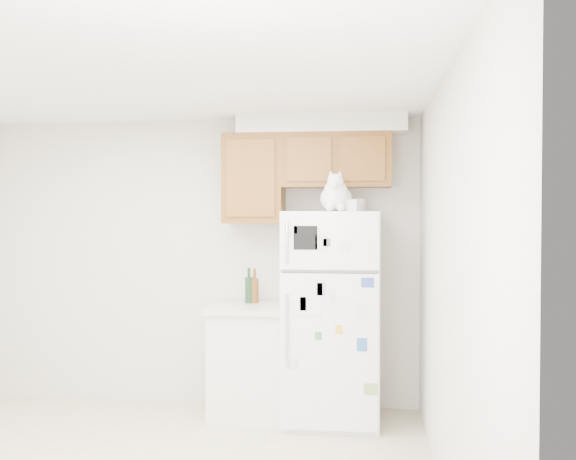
% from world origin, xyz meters
% --- Properties ---
extents(room_shell, '(3.84, 4.04, 2.52)m').
position_xyz_m(room_shell, '(0.12, 0.24, 1.67)').
color(room_shell, beige).
rests_on(room_shell, ground_plane).
extents(refrigerator, '(0.76, 0.78, 1.70)m').
position_xyz_m(refrigerator, '(1.17, 1.61, 0.85)').
color(refrigerator, white).
rests_on(refrigerator, ground_plane).
extents(base_counter, '(0.64, 0.64, 0.92)m').
position_xyz_m(base_counter, '(0.48, 1.68, 0.46)').
color(base_counter, white).
rests_on(base_counter, ground_plane).
extents(cat, '(0.31, 0.45, 0.32)m').
position_xyz_m(cat, '(1.21, 1.48, 1.82)').
color(cat, white).
rests_on(cat, refrigerator).
extents(storage_box_back, '(0.20, 0.16, 0.10)m').
position_xyz_m(storage_box_back, '(1.34, 1.65, 1.75)').
color(storage_box_back, white).
rests_on(storage_box_back, refrigerator).
extents(storage_box_front, '(0.18, 0.15, 0.09)m').
position_xyz_m(storage_box_front, '(1.32, 1.46, 1.74)').
color(storage_box_front, white).
rests_on(storage_box_front, refrigerator).
extents(bottle_green, '(0.07, 0.07, 0.30)m').
position_xyz_m(bottle_green, '(0.46, 1.82, 1.07)').
color(bottle_green, '#19381E').
rests_on(bottle_green, base_counter).
extents(bottle_amber, '(0.07, 0.07, 0.29)m').
position_xyz_m(bottle_amber, '(0.50, 1.82, 1.07)').
color(bottle_amber, '#593814').
rests_on(bottle_amber, base_counter).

